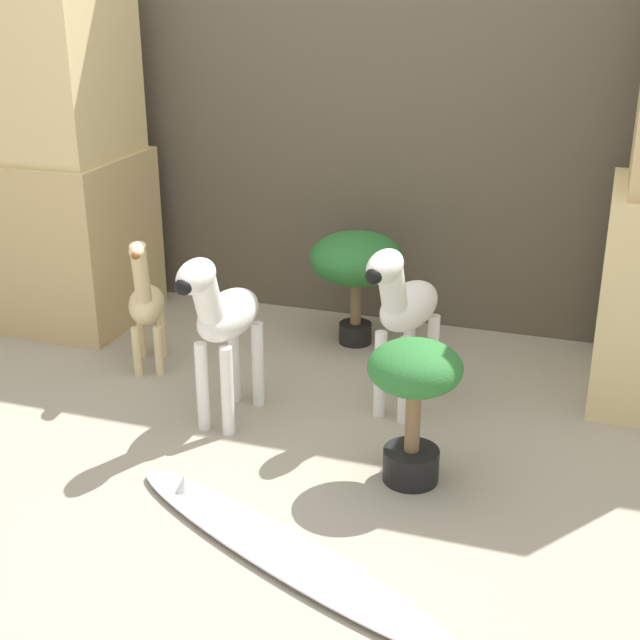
{
  "coord_description": "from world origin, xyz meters",
  "views": [
    {
      "loc": [
        0.96,
        -2.18,
        1.5
      ],
      "look_at": [
        0.06,
        0.53,
        0.35
      ],
      "focal_mm": 50.0,
      "sensor_mm": 36.0,
      "label": 1
    }
  ],
  "objects_px": {
    "potted_palm_front": "(414,388)",
    "surfboard": "(281,550)",
    "zebra_left": "(222,318)",
    "giraffe_figurine": "(146,303)",
    "zebra_right": "(404,308)",
    "potted_palm_back": "(356,263)"
  },
  "relations": [
    {
      "from": "potted_palm_front",
      "to": "surfboard",
      "type": "height_order",
      "value": "potted_palm_front"
    },
    {
      "from": "zebra_right",
      "to": "zebra_left",
      "type": "distance_m",
      "value": 0.62
    },
    {
      "from": "potted_palm_back",
      "to": "surfboard",
      "type": "relative_size",
      "value": 0.41
    },
    {
      "from": "giraffe_figurine",
      "to": "potted_palm_front",
      "type": "height_order",
      "value": "giraffe_figurine"
    },
    {
      "from": "zebra_left",
      "to": "giraffe_figurine",
      "type": "xyz_separation_m",
      "value": [
        -0.47,
        0.32,
        -0.12
      ]
    },
    {
      "from": "zebra_right",
      "to": "surfboard",
      "type": "height_order",
      "value": "zebra_right"
    },
    {
      "from": "potted_palm_back",
      "to": "surfboard",
      "type": "distance_m",
      "value": 1.53
    },
    {
      "from": "zebra_left",
      "to": "giraffe_figurine",
      "type": "bearing_deg",
      "value": 145.95
    },
    {
      "from": "zebra_right",
      "to": "potted_palm_front",
      "type": "distance_m",
      "value": 0.47
    },
    {
      "from": "zebra_right",
      "to": "zebra_left",
      "type": "bearing_deg",
      "value": -153.69
    },
    {
      "from": "giraffe_figurine",
      "to": "potted_palm_back",
      "type": "height_order",
      "value": "giraffe_figurine"
    },
    {
      "from": "zebra_right",
      "to": "potted_palm_back",
      "type": "distance_m",
      "value": 0.63
    },
    {
      "from": "potted_palm_back",
      "to": "surfboard",
      "type": "bearing_deg",
      "value": -81.45
    },
    {
      "from": "zebra_right",
      "to": "giraffe_figurine",
      "type": "xyz_separation_m",
      "value": [
        -1.03,
        0.04,
        -0.12
      ]
    },
    {
      "from": "zebra_left",
      "to": "surfboard",
      "type": "height_order",
      "value": "zebra_left"
    },
    {
      "from": "potted_palm_front",
      "to": "potted_palm_back",
      "type": "relative_size",
      "value": 0.96
    },
    {
      "from": "zebra_right",
      "to": "zebra_left",
      "type": "xyz_separation_m",
      "value": [
        -0.56,
        -0.28,
        0.0
      ]
    },
    {
      "from": "zebra_left",
      "to": "potted_palm_back",
      "type": "relative_size",
      "value": 1.34
    },
    {
      "from": "zebra_left",
      "to": "potted_palm_back",
      "type": "bearing_deg",
      "value": 74.13
    },
    {
      "from": "potted_palm_back",
      "to": "zebra_right",
      "type": "bearing_deg",
      "value": -58.93
    },
    {
      "from": "zebra_left",
      "to": "potted_palm_back",
      "type": "distance_m",
      "value": 0.85
    },
    {
      "from": "potted_palm_front",
      "to": "surfboard",
      "type": "relative_size",
      "value": 0.4
    }
  ]
}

